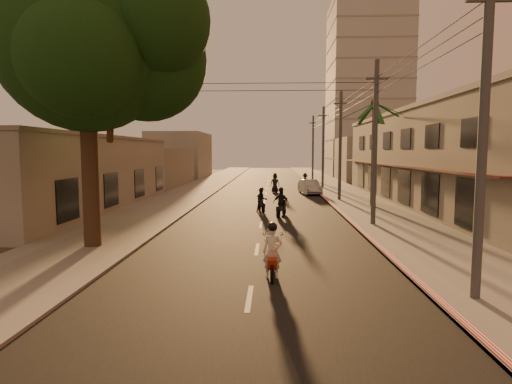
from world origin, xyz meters
The scene contains 20 objects.
ground centered at (0.00, 0.00, 0.00)m, with size 160.00×160.00×0.00m, color #383023.
road centered at (0.00, 20.00, 0.01)m, with size 10.00×140.00×0.02m, color black.
sidewalk_right centered at (7.50, 20.00, 0.06)m, with size 5.00×140.00×0.12m, color slate.
sidewalk_left centered at (-7.50, 20.00, 0.06)m, with size 5.00×140.00×0.12m, color slate.
curb_stripe centered at (5.10, 15.00, 0.10)m, with size 0.20×60.00×0.20m, color red.
shophouse_row centered at (13.95, 18.00, 3.65)m, with size 8.80×34.20×7.30m.
left_building centered at (-13.98, 14.00, 2.60)m, with size 8.20×24.20×5.20m.
distant_tower centered at (16.00, 56.00, 14.00)m, with size 12.10×12.10×28.00m.
broadleaf_tree centered at (-6.61, 2.14, 8.48)m, with size 9.60×8.70×12.10m.
palm_tree centered at (8.00, 16.00, 7.15)m, with size 5.00×5.00×8.20m.
utility_poles centered at (6.20, 20.00, 6.54)m, with size 1.20×48.26×9.00m.
filler_right centered at (14.00, 45.00, 3.00)m, with size 8.00×14.00×6.00m, color gray.
filler_left_near centered at (-14.00, 34.00, 2.20)m, with size 8.00×14.00×4.40m, color gray.
filler_left_far centered at (-14.00, 52.00, 3.50)m, with size 8.00×14.00×7.00m, color gray.
scooter_red centered at (0.64, -1.97, 0.80)m, with size 0.70×1.87×1.84m.
scooter_mid_a centered at (-0.10, 13.20, 0.78)m, with size 1.08×1.71×1.71m.
scooter_mid_b centered at (1.17, 11.03, 0.86)m, with size 1.29×1.86×1.89m.
scooter_far_a centered at (0.87, 26.76, 0.89)m, with size 0.95×2.02×1.99m.
scooter_far_b centered at (4.20, 31.28, 0.81)m, with size 1.28×1.80×1.78m.
parked_car centered at (4.20, 25.45, 0.70)m, with size 2.15×4.43×1.40m, color #A8AAB0.
Camera 1 is at (0.64, -15.61, 4.12)m, focal length 30.00 mm.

